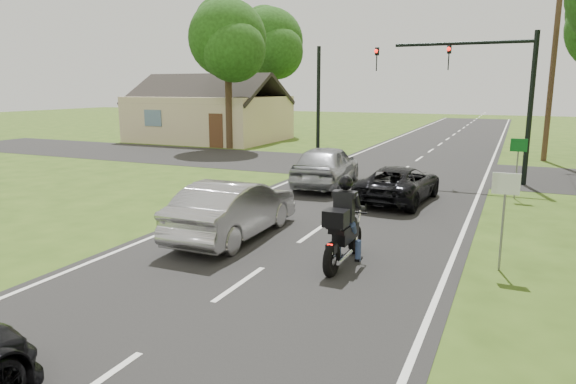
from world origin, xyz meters
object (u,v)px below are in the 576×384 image
at_px(dark_suv, 399,184).
at_px(silver_sedan, 234,209).
at_px(utility_pole_far, 553,63).
at_px(sign_green, 518,154).
at_px(traffic_signal, 482,80).
at_px(silver_suv, 326,165).
at_px(motorcycle_rider, 343,230).
at_px(sign_white, 505,198).

relative_size(dark_suv, silver_sedan, 0.96).
relative_size(utility_pole_far, sign_green, 4.71).
bearing_deg(dark_suv, traffic_signal, -107.64).
bearing_deg(silver_suv, motorcycle_rider, 106.54).
bearing_deg(sign_white, dark_suv, 120.28).
bearing_deg(motorcycle_rider, silver_sedan, 165.02).
xyz_separation_m(silver_suv, sign_green, (6.87, 0.51, 0.77)).
xyz_separation_m(dark_suv, sign_green, (3.64, 2.10, 0.98)).
bearing_deg(sign_green, motorcycle_rider, -110.43).
relative_size(silver_sedan, sign_green, 2.15).
bearing_deg(silver_suv, traffic_signal, -152.10).
bearing_deg(traffic_signal, silver_sedan, -114.53).
relative_size(dark_suv, sign_green, 2.07).
relative_size(utility_pole_far, sign_white, 4.71).
distance_m(silver_suv, sign_white, 10.06).
distance_m(silver_suv, traffic_signal, 7.18).
bearing_deg(traffic_signal, silver_suv, -146.41).
bearing_deg(motorcycle_rider, dark_suv, 92.74).
height_order(dark_suv, traffic_signal, traffic_signal).
relative_size(silver_sedan, sign_white, 2.15).
bearing_deg(utility_pole_far, silver_suv, -125.32).
xyz_separation_m(silver_sedan, sign_green, (6.66, 8.15, 0.83)).
relative_size(motorcycle_rider, sign_green, 1.11).
height_order(silver_suv, sign_white, sign_white).
xyz_separation_m(motorcycle_rider, traffic_signal, (1.81, 12.07, 3.34)).
distance_m(silver_sedan, sign_white, 6.51).
bearing_deg(silver_sedan, utility_pole_far, -113.48).
distance_m(traffic_signal, sign_white, 11.39).
bearing_deg(motorcycle_rider, traffic_signal, 81.98).
relative_size(silver_suv, sign_white, 2.26).
relative_size(dark_suv, sign_white, 2.07).
bearing_deg(motorcycle_rider, sign_white, 18.94).
distance_m(sign_white, sign_green, 8.00).
relative_size(silver_sedan, utility_pole_far, 0.46).
bearing_deg(traffic_signal, utility_pole_far, 70.32).
relative_size(traffic_signal, sign_white, 3.00).
xyz_separation_m(dark_suv, utility_pole_far, (4.94, 13.12, 4.46)).
bearing_deg(sign_green, traffic_signal, 117.38).
distance_m(traffic_signal, utility_pole_far, 8.55).
relative_size(silver_suv, traffic_signal, 0.75).
bearing_deg(utility_pole_far, traffic_signal, -109.68).
xyz_separation_m(dark_suv, sign_white, (3.44, -5.90, 0.98)).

